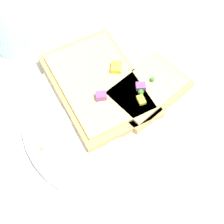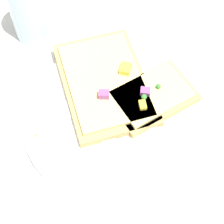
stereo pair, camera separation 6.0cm
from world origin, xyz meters
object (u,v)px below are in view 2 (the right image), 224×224
(plate, at_px, (112,117))
(knife, at_px, (119,149))
(fork, at_px, (131,110))
(pizza_slice_corner, at_px, (152,96))
(drinking_glass, at_px, (31,9))
(pizza_slice_main, at_px, (105,83))

(plate, relative_size, knife, 1.40)
(plate, height_order, fork, fork)
(pizza_slice_corner, height_order, drinking_glass, drinking_glass)
(knife, height_order, drinking_glass, drinking_glass)
(knife, xyz_separation_m, pizza_slice_corner, (0.10, 0.02, 0.01))
(fork, bearing_deg, drinking_glass, -0.61)
(fork, relative_size, pizza_slice_corner, 1.33)
(knife, bearing_deg, pizza_slice_main, -37.33)
(fork, xyz_separation_m, drinking_glass, (0.02, 0.25, 0.04))
(plate, relative_size, fork, 1.42)
(pizza_slice_corner, bearing_deg, pizza_slice_main, 128.94)
(fork, xyz_separation_m, pizza_slice_main, (0.01, 0.06, 0.01))
(fork, height_order, knife, knife)
(pizza_slice_main, bearing_deg, fork, 24.74)
(knife, bearing_deg, drinking_glass, -16.61)
(plate, relative_size, drinking_glass, 2.46)
(pizza_slice_corner, bearing_deg, fork, -179.64)
(fork, distance_m, pizza_slice_corner, 0.04)
(knife, relative_size, pizza_slice_main, 0.86)
(drinking_glass, bearing_deg, pizza_slice_main, -92.64)
(fork, distance_m, drinking_glass, 0.26)
(knife, xyz_separation_m, drinking_glass, (0.08, 0.28, 0.04))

